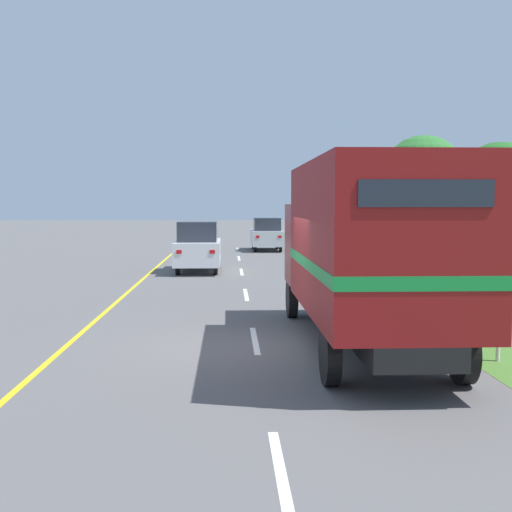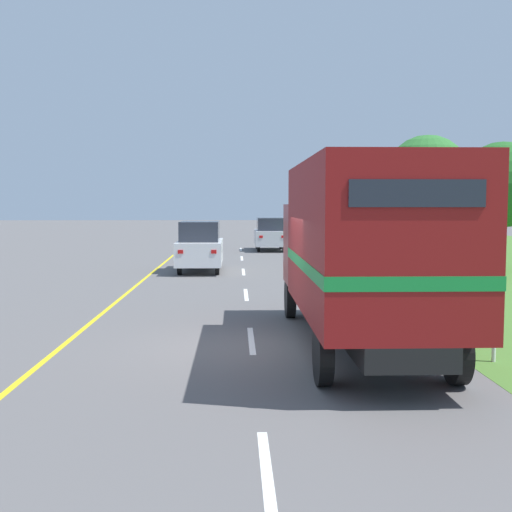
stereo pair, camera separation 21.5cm
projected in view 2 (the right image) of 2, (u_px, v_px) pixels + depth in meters
The scene contains 16 objects.
ground_plane at pixel (252, 347), 12.39m from camera, with size 200.00×200.00×0.00m, color #5B5959.
edge_line_yellow at pixel (158, 268), 27.82m from camera, with size 0.12×65.61×0.01m, color yellow.
centre_dash_nearest at pixel (267, 478), 6.47m from camera, with size 0.12×2.60×0.01m, color white.
centre_dash_near at pixel (251, 340), 13.04m from camera, with size 0.12×2.60×0.01m, color white.
centre_dash_mid_a at pixel (246, 294), 19.62m from camera, with size 0.12×2.60×0.01m, color white.
centre_dash_mid_b at pixel (243, 272), 26.19m from camera, with size 0.12×2.60×0.01m, color white.
centre_dash_far at pixel (242, 258), 32.77m from camera, with size 0.12×2.60×0.01m, color white.
centre_dash_farthest at pixel (241, 249), 39.35m from camera, with size 0.12×2.60×0.01m, color white.
horse_trailer_truck at pixel (361, 247), 12.03m from camera, with size 2.41×7.94×3.50m.
lead_car_white at pixel (200, 247), 26.32m from camera, with size 1.80×4.17×2.06m.
lead_car_silver_ahead at pixel (270, 234), 38.37m from camera, with size 1.80×4.28×1.96m.
highway_sign at pixel (427, 241), 20.94m from camera, with size 2.24×0.09×2.66m.
roadside_tree_near at pixel (502, 185), 26.43m from camera, with size 3.54×3.54×5.33m.
roadside_tree_mid at pixel (427, 177), 36.19m from camera, with size 4.74×4.74×6.66m.
roadside_tree_far at pixel (385, 197), 45.00m from camera, with size 3.79×3.79×5.18m.
delineator_post at pixel (494, 333), 11.21m from camera, with size 0.08×0.08×0.95m.
Camera 2 is at (-0.31, -12.21, 2.76)m, focal length 45.00 mm.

